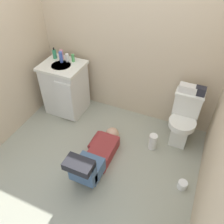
{
  "coord_description": "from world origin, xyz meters",
  "views": [
    {
      "loc": [
        0.98,
        -1.66,
        2.49
      ],
      "look_at": [
        0.04,
        0.48,
        0.45
      ],
      "focal_mm": 37.39,
      "sensor_mm": 36.0,
      "label": 1
    }
  ],
  "objects_px": {
    "bottle_blue": "(61,57)",
    "paper_towel_roll": "(153,142)",
    "faucet": "(67,57)",
    "vanity_cabinet": "(65,88)",
    "toiletry_bag": "(201,91)",
    "person_plumber": "(95,157)",
    "toilet_paper_roll": "(182,185)",
    "bottle_pink": "(62,54)",
    "bottle_green": "(73,58)",
    "toilet": "(183,119)",
    "tissue_box": "(188,89)",
    "bottle_white": "(67,58)",
    "soap_dispenser": "(55,54)"
  },
  "relations": [
    {
      "from": "vanity_cabinet",
      "to": "faucet",
      "type": "bearing_deg",
      "value": 91.31
    },
    {
      "from": "toilet_paper_roll",
      "to": "bottle_green",
      "type": "bearing_deg",
      "value": 155.67
    },
    {
      "from": "tissue_box",
      "to": "person_plumber",
      "type": "bearing_deg",
      "value": -129.78
    },
    {
      "from": "bottle_pink",
      "to": "bottle_green",
      "type": "height_order",
      "value": "bottle_pink"
    },
    {
      "from": "vanity_cabinet",
      "to": "bottle_pink",
      "type": "xyz_separation_m",
      "value": [
        -0.09,
        0.16,
        0.47
      ]
    },
    {
      "from": "toilet",
      "to": "person_plumber",
      "type": "relative_size",
      "value": 0.7
    },
    {
      "from": "paper_towel_roll",
      "to": "toilet_paper_roll",
      "type": "height_order",
      "value": "paper_towel_roll"
    },
    {
      "from": "faucet",
      "to": "bottle_white",
      "type": "relative_size",
      "value": 0.86
    },
    {
      "from": "bottle_blue",
      "to": "paper_towel_roll",
      "type": "distance_m",
      "value": 1.75
    },
    {
      "from": "toilet",
      "to": "vanity_cabinet",
      "type": "bearing_deg",
      "value": -177.79
    },
    {
      "from": "faucet",
      "to": "toilet",
      "type": "bearing_deg",
      "value": -2.46
    },
    {
      "from": "soap_dispenser",
      "to": "faucet",
      "type": "bearing_deg",
      "value": 6.01
    },
    {
      "from": "toilet",
      "to": "vanity_cabinet",
      "type": "distance_m",
      "value": 1.79
    },
    {
      "from": "bottle_blue",
      "to": "bottle_white",
      "type": "bearing_deg",
      "value": 38.89
    },
    {
      "from": "person_plumber",
      "to": "bottle_blue",
      "type": "xyz_separation_m",
      "value": [
        -0.96,
        0.9,
        0.72
      ]
    },
    {
      "from": "toilet",
      "to": "person_plumber",
      "type": "height_order",
      "value": "toilet"
    },
    {
      "from": "soap_dispenser",
      "to": "toilet_paper_roll",
      "type": "height_order",
      "value": "soap_dispenser"
    },
    {
      "from": "toilet_paper_roll",
      "to": "person_plumber",
      "type": "bearing_deg",
      "value": -173.01
    },
    {
      "from": "soap_dispenser",
      "to": "toilet_paper_roll",
      "type": "distance_m",
      "value": 2.48
    },
    {
      "from": "toilet",
      "to": "tissue_box",
      "type": "xyz_separation_m",
      "value": [
        -0.04,
        0.09,
        0.43
      ]
    },
    {
      "from": "person_plumber",
      "to": "paper_towel_roll",
      "type": "relative_size",
      "value": 4.52
    },
    {
      "from": "tissue_box",
      "to": "bottle_pink",
      "type": "height_order",
      "value": "bottle_pink"
    },
    {
      "from": "bottle_pink",
      "to": "bottle_blue",
      "type": "xyz_separation_m",
      "value": [
        0.05,
        -0.09,
        0.01
      ]
    },
    {
      "from": "faucet",
      "to": "bottle_pink",
      "type": "height_order",
      "value": "bottle_pink"
    },
    {
      "from": "bottle_white",
      "to": "toilet_paper_roll",
      "type": "bearing_deg",
      "value": -22.72
    },
    {
      "from": "person_plumber",
      "to": "bottle_pink",
      "type": "height_order",
      "value": "bottle_pink"
    },
    {
      "from": "paper_towel_roll",
      "to": "tissue_box",
      "type": "bearing_deg",
      "value": 58.12
    },
    {
      "from": "person_plumber",
      "to": "bottle_green",
      "type": "bearing_deg",
      "value": 129.67
    },
    {
      "from": "bottle_white",
      "to": "bottle_green",
      "type": "distance_m",
      "value": 0.08
    },
    {
      "from": "bottle_white",
      "to": "paper_towel_roll",
      "type": "distance_m",
      "value": 1.69
    },
    {
      "from": "faucet",
      "to": "paper_towel_roll",
      "type": "height_order",
      "value": "faucet"
    },
    {
      "from": "toilet",
      "to": "faucet",
      "type": "distance_m",
      "value": 1.86
    },
    {
      "from": "faucet",
      "to": "bottle_blue",
      "type": "height_order",
      "value": "bottle_blue"
    },
    {
      "from": "faucet",
      "to": "person_plumber",
      "type": "distance_m",
      "value": 1.51
    },
    {
      "from": "toiletry_bag",
      "to": "bottle_pink",
      "type": "xyz_separation_m",
      "value": [
        -1.99,
        -0.0,
        0.08
      ]
    },
    {
      "from": "faucet",
      "to": "bottle_blue",
      "type": "bearing_deg",
      "value": -115.43
    },
    {
      "from": "bottle_white",
      "to": "bottle_green",
      "type": "xyz_separation_m",
      "value": [
        0.08,
        0.03,
        -0.0
      ]
    },
    {
      "from": "bottle_white",
      "to": "toilet",
      "type": "bearing_deg",
      "value": -1.62
    },
    {
      "from": "bottle_blue",
      "to": "bottle_green",
      "type": "xyz_separation_m",
      "value": [
        0.15,
        0.09,
        -0.02
      ]
    },
    {
      "from": "soap_dispenser",
      "to": "bottle_green",
      "type": "height_order",
      "value": "soap_dispenser"
    },
    {
      "from": "toilet_paper_roll",
      "to": "bottle_pink",
      "type": "bearing_deg",
      "value": 157.56
    },
    {
      "from": "person_plumber",
      "to": "toilet_paper_roll",
      "type": "height_order",
      "value": "person_plumber"
    },
    {
      "from": "vanity_cabinet",
      "to": "faucet",
      "type": "distance_m",
      "value": 0.47
    },
    {
      "from": "bottle_blue",
      "to": "bottle_green",
      "type": "bearing_deg",
      "value": 30.71
    },
    {
      "from": "vanity_cabinet",
      "to": "toiletry_bag",
      "type": "bearing_deg",
      "value": 4.81
    },
    {
      "from": "toilet",
      "to": "bottle_green",
      "type": "bearing_deg",
      "value": 177.25
    },
    {
      "from": "vanity_cabinet",
      "to": "bottle_green",
      "type": "height_order",
      "value": "bottle_green"
    },
    {
      "from": "toilet",
      "to": "faucet",
      "type": "bearing_deg",
      "value": 177.54
    },
    {
      "from": "tissue_box",
      "to": "bottle_white",
      "type": "distance_m",
      "value": 1.72
    },
    {
      "from": "faucet",
      "to": "person_plumber",
      "type": "bearing_deg",
      "value": -46.74
    }
  ]
}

